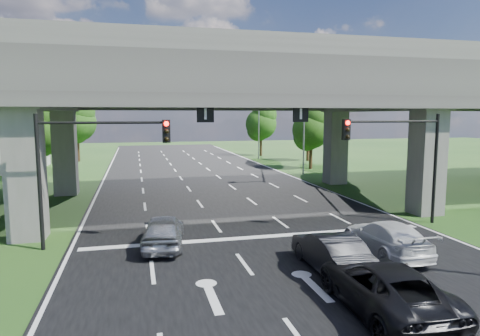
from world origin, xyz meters
name	(u,v)px	position (x,y,z in m)	size (l,w,h in m)	color
ground	(287,261)	(0.00, 0.00, 0.00)	(160.00, 160.00, 0.00)	#1C4115
road	(233,209)	(0.00, 10.00, 0.01)	(18.00, 120.00, 0.03)	black
overpass	(226,85)	(0.00, 12.00, 7.92)	(80.00, 15.00, 10.00)	#32302E
signal_right	(402,148)	(7.82, 3.94, 4.19)	(5.76, 0.54, 6.00)	black
signal_left	(91,155)	(-7.82, 3.94, 4.19)	(5.76, 0.54, 6.00)	black
streetlight_far	(300,116)	(10.10, 24.00, 5.85)	(3.38, 0.25, 10.00)	gray
streetlight_beyond	(256,116)	(10.10, 40.00, 5.85)	(3.38, 0.25, 10.00)	gray
tree_left_near	(43,127)	(-13.95, 26.00, 4.82)	(4.50, 4.50, 7.80)	black
tree_left_mid	(29,132)	(-16.95, 34.00, 4.17)	(3.91, 3.90, 6.76)	black
tree_left_far	(77,121)	(-12.95, 42.00, 5.14)	(4.80, 4.80, 8.32)	black
tree_right_near	(312,128)	(13.05, 28.00, 4.50)	(4.20, 4.20, 7.28)	black
tree_right_mid	(308,129)	(16.05, 36.00, 4.17)	(3.91, 3.90, 6.76)	black
tree_right_far	(261,123)	(12.05, 44.00, 4.82)	(4.50, 4.50, 7.80)	black
car_silver	(163,231)	(-4.78, 3.00, 0.78)	(1.76, 4.38, 1.49)	#9DA0A4
car_dark	(330,251)	(1.23, -1.42, 0.77)	(1.56, 4.46, 1.47)	black
car_white	(386,238)	(4.39, -0.23, 0.74)	(1.99, 4.89, 1.42)	silver
car_trailing	(384,287)	(1.28, -4.98, 0.78)	(2.49, 5.40, 1.50)	black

